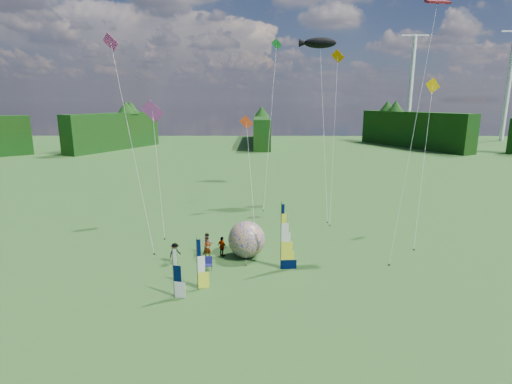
{
  "coord_description": "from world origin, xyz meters",
  "views": [
    {
      "loc": [
        -0.83,
        -22.23,
        11.57
      ],
      "look_at": [
        -1.0,
        4.0,
        5.5
      ],
      "focal_mm": 28.0,
      "sensor_mm": 36.0,
      "label": 1
    }
  ],
  "objects_px": {
    "bol_inflatable": "(247,239)",
    "spectator_b": "(208,244)",
    "side_banner_far": "(173,273)",
    "camp_chair": "(209,264)",
    "spectator_c": "(175,253)",
    "feather_banner_main": "(281,237)",
    "side_banner_left": "(197,265)",
    "spectator_a": "(208,248)",
    "spectator_d": "(222,247)",
    "kite_whale": "(324,117)"
  },
  "relations": [
    {
      "from": "side_banner_left",
      "to": "camp_chair",
      "type": "relative_size",
      "value": 3.42
    },
    {
      "from": "feather_banner_main",
      "to": "spectator_c",
      "type": "xyz_separation_m",
      "value": [
        -7.58,
        1.02,
        -1.59
      ]
    },
    {
      "from": "feather_banner_main",
      "to": "bol_inflatable",
      "type": "distance_m",
      "value": 3.46
    },
    {
      "from": "spectator_b",
      "to": "spectator_c",
      "type": "bearing_deg",
      "value": -149.05
    },
    {
      "from": "side_banner_far",
      "to": "spectator_b",
      "type": "distance_m",
      "value": 6.96
    },
    {
      "from": "spectator_a",
      "to": "spectator_c",
      "type": "relative_size",
      "value": 1.0
    },
    {
      "from": "side_banner_far",
      "to": "feather_banner_main",
      "type": "bearing_deg",
      "value": 44.5
    },
    {
      "from": "side_banner_far",
      "to": "bol_inflatable",
      "type": "height_order",
      "value": "side_banner_far"
    },
    {
      "from": "side_banner_far",
      "to": "camp_chair",
      "type": "height_order",
      "value": "side_banner_far"
    },
    {
      "from": "feather_banner_main",
      "to": "spectator_c",
      "type": "bearing_deg",
      "value": 169.14
    },
    {
      "from": "camp_chair",
      "to": "feather_banner_main",
      "type": "bearing_deg",
      "value": -4.94
    },
    {
      "from": "spectator_a",
      "to": "spectator_c",
      "type": "xyz_separation_m",
      "value": [
        -2.23,
        -0.97,
        0.0
      ]
    },
    {
      "from": "spectator_b",
      "to": "spectator_d",
      "type": "xyz_separation_m",
      "value": [
        1.13,
        -0.38,
        -0.07
      ]
    },
    {
      "from": "spectator_a",
      "to": "side_banner_left",
      "type": "bearing_deg",
      "value": -111.04
    },
    {
      "from": "feather_banner_main",
      "to": "side_banner_left",
      "type": "bearing_deg",
      "value": -153.45
    },
    {
      "from": "spectator_a",
      "to": "camp_chair",
      "type": "height_order",
      "value": "spectator_a"
    },
    {
      "from": "feather_banner_main",
      "to": "spectator_a",
      "type": "distance_m",
      "value": 5.92
    },
    {
      "from": "bol_inflatable",
      "to": "spectator_b",
      "type": "height_order",
      "value": "bol_inflatable"
    },
    {
      "from": "bol_inflatable",
      "to": "spectator_d",
      "type": "relative_size",
      "value": 1.79
    },
    {
      "from": "feather_banner_main",
      "to": "side_banner_far",
      "type": "distance_m",
      "value": 7.82
    },
    {
      "from": "spectator_c",
      "to": "side_banner_far",
      "type": "bearing_deg",
      "value": -129.51
    },
    {
      "from": "feather_banner_main",
      "to": "spectator_d",
      "type": "distance_m",
      "value": 5.14
    },
    {
      "from": "spectator_c",
      "to": "spectator_d",
      "type": "height_order",
      "value": "spectator_d"
    },
    {
      "from": "feather_banner_main",
      "to": "camp_chair",
      "type": "height_order",
      "value": "feather_banner_main"
    },
    {
      "from": "feather_banner_main",
      "to": "camp_chair",
      "type": "relative_size",
      "value": 4.91
    },
    {
      "from": "bol_inflatable",
      "to": "kite_whale",
      "type": "xyz_separation_m",
      "value": [
        7.7,
        14.07,
        8.46
      ]
    },
    {
      "from": "bol_inflatable",
      "to": "spectator_a",
      "type": "xyz_separation_m",
      "value": [
        -2.91,
        -0.27,
        -0.62
      ]
    },
    {
      "from": "spectator_c",
      "to": "side_banner_left",
      "type": "bearing_deg",
      "value": -111.52
    },
    {
      "from": "spectator_b",
      "to": "spectator_d",
      "type": "relative_size",
      "value": 1.09
    },
    {
      "from": "feather_banner_main",
      "to": "side_banner_far",
      "type": "relative_size",
      "value": 1.53
    },
    {
      "from": "side_banner_left",
      "to": "side_banner_far",
      "type": "xyz_separation_m",
      "value": [
        -1.26,
        -1.07,
        -0.1
      ]
    },
    {
      "from": "side_banner_far",
      "to": "spectator_c",
      "type": "bearing_deg",
      "value": 113.36
    },
    {
      "from": "side_banner_far",
      "to": "spectator_b",
      "type": "height_order",
      "value": "side_banner_far"
    },
    {
      "from": "spectator_b",
      "to": "kite_whale",
      "type": "distance_m",
      "value": 19.51
    },
    {
      "from": "side_banner_left",
      "to": "spectator_d",
      "type": "bearing_deg",
      "value": 62.46
    },
    {
      "from": "feather_banner_main",
      "to": "spectator_d",
      "type": "xyz_separation_m",
      "value": [
        -4.29,
        2.33,
        -1.58
      ]
    },
    {
      "from": "feather_banner_main",
      "to": "spectator_b",
      "type": "height_order",
      "value": "feather_banner_main"
    },
    {
      "from": "spectator_c",
      "to": "spectator_d",
      "type": "relative_size",
      "value": 0.98
    },
    {
      "from": "side_banner_left",
      "to": "spectator_b",
      "type": "xyz_separation_m",
      "value": [
        -0.09,
        5.76,
        -0.79
      ]
    },
    {
      "from": "side_banner_far",
      "to": "camp_chair",
      "type": "bearing_deg",
      "value": 80.09
    },
    {
      "from": "spectator_a",
      "to": "camp_chair",
      "type": "xyz_separation_m",
      "value": [
        0.35,
        -2.25,
        -0.28
      ]
    },
    {
      "from": "bol_inflatable",
      "to": "kite_whale",
      "type": "distance_m",
      "value": 18.13
    },
    {
      "from": "bol_inflatable",
      "to": "side_banner_left",
      "type": "bearing_deg",
      "value": -118.66
    },
    {
      "from": "kite_whale",
      "to": "spectator_c",
      "type": "bearing_deg",
      "value": -142.13
    },
    {
      "from": "side_banner_left",
      "to": "camp_chair",
      "type": "xyz_separation_m",
      "value": [
        0.33,
        2.79,
        -1.16
      ]
    },
    {
      "from": "side_banner_left",
      "to": "spectator_c",
      "type": "distance_m",
      "value": 4.73
    },
    {
      "from": "side_banner_left",
      "to": "spectator_a",
      "type": "xyz_separation_m",
      "value": [
        -0.01,
        5.04,
        -0.88
      ]
    },
    {
      "from": "spectator_b",
      "to": "camp_chair",
      "type": "relative_size",
      "value": 1.76
    },
    {
      "from": "spectator_a",
      "to": "camp_chair",
      "type": "relative_size",
      "value": 1.59
    },
    {
      "from": "feather_banner_main",
      "to": "side_banner_far",
      "type": "xyz_separation_m",
      "value": [
        -6.6,
        -4.12,
        -0.81
      ]
    }
  ]
}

